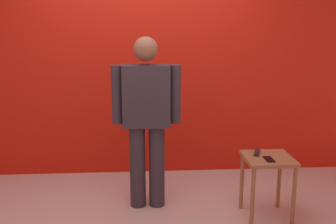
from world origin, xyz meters
TOP-DOWN VIEW (x-y plane):
  - back_wall_red at (0.00, 1.44)m, footprint 5.88×0.12m
  - standing_person at (0.04, 0.49)m, footprint 0.64×0.24m
  - side_table at (1.12, 0.18)m, footprint 0.42×0.42m
  - cell_phone at (1.10, 0.11)m, footprint 0.07×0.14m
  - tv_remote at (1.04, 0.28)m, footprint 0.10×0.17m

SIDE VIEW (x-z plane):
  - side_table at x=1.12m, z-range 0.18..0.76m
  - cell_phone at x=1.10m, z-range 0.58..0.59m
  - tv_remote at x=1.04m, z-range 0.58..0.60m
  - standing_person at x=0.04m, z-range 0.10..1.73m
  - back_wall_red at x=0.00m, z-range 0.00..2.84m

